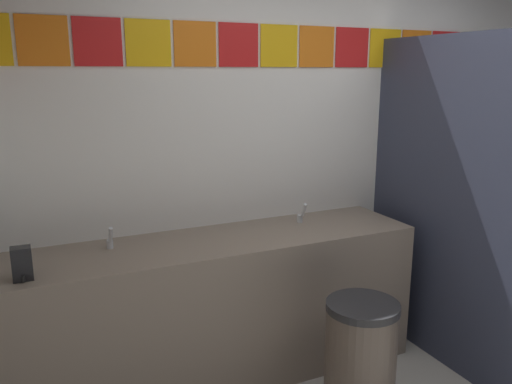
{
  "coord_description": "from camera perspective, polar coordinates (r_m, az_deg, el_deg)",
  "views": [
    {
      "loc": [
        -1.79,
        -1.37,
        1.82
      ],
      "look_at": [
        -0.71,
        0.98,
        1.21
      ],
      "focal_mm": 36.12,
      "sensor_mm": 36.0,
      "label": 1
    }
  ],
  "objects": [
    {
      "name": "soap_dispenser",
      "position": [
        2.64,
        -24.5,
        -7.24
      ],
      "size": [
        0.09,
        0.09,
        0.16
      ],
      "color": "black",
      "rests_on": "vanity_counter"
    },
    {
      "name": "faucet_left",
      "position": [
        2.92,
        -15.84,
        -5.16
      ],
      "size": [
        0.04,
        0.1,
        0.14
      ],
      "color": "silver",
      "rests_on": "vanity_counter"
    },
    {
      "name": "trash_bin",
      "position": [
        2.89,
        11.45,
        -17.98
      ],
      "size": [
        0.38,
        0.38,
        0.67
      ],
      "color": "brown",
      "rests_on": "ground_plane"
    },
    {
      "name": "toilet",
      "position": [
        4.13,
        23.82,
        -9.5
      ],
      "size": [
        0.39,
        0.49,
        0.74
      ],
      "color": "white",
      "rests_on": "ground_plane"
    },
    {
      "name": "vanity_counter",
      "position": [
        3.16,
        -3.99,
        -12.62
      ],
      "size": [
        2.39,
        0.58,
        0.87
      ],
      "color": "gray",
      "rests_on": "ground_plane"
    },
    {
      "name": "wall_back",
      "position": [
        3.52,
        6.07,
        4.84
      ],
      "size": [
        4.09,
        0.09,
        2.61
      ],
      "color": "white",
      "rests_on": "ground_plane"
    },
    {
      "name": "faucet_right",
      "position": [
        3.31,
        5.05,
        -2.56
      ],
      "size": [
        0.04,
        0.1,
        0.14
      ],
      "color": "silver",
      "rests_on": "vanity_counter"
    }
  ]
}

